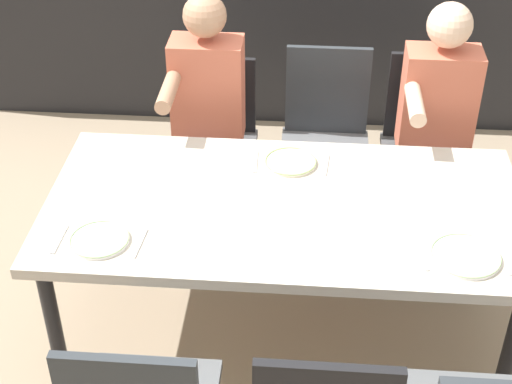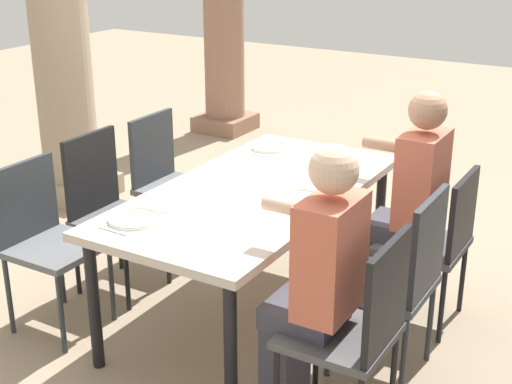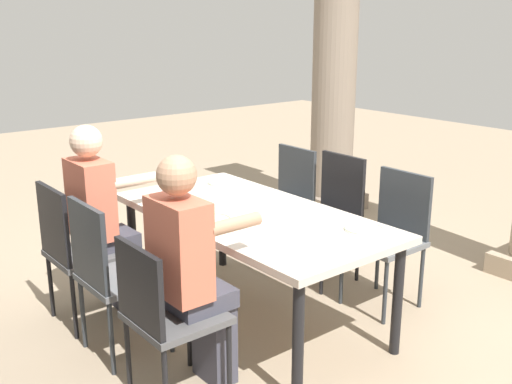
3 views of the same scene
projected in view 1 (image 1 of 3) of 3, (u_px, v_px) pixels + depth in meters
The scene contains 17 objects.
ground_plane at pixel (281, 336), 3.45m from camera, with size 16.00×16.00×0.00m, color gray.
dining_table at pixel (284, 216), 3.06m from camera, with size 1.89×0.95×0.74m.
chair_west_south at pixel (427, 138), 3.83m from camera, with size 0.44×0.44×0.93m.
chair_mid_south at pixel (326, 132), 3.86m from camera, with size 0.44×0.44×0.95m.
chair_east_south at pixel (213, 134), 3.91m from camera, with size 0.44×0.44×0.87m.
diner_woman_green at pixel (435, 131), 3.58m from camera, with size 0.35×0.49×1.29m.
diner_man_white at pixel (206, 120), 3.67m from camera, with size 0.35×0.49×1.29m.
patio_railing at pixel (299, 55), 4.80m from camera, with size 4.29×0.10×0.90m, color black.
plate_0 at pixel (465, 256), 2.75m from camera, with size 0.25×0.25×0.02m.
fork_0 at pixel (508, 259), 2.74m from camera, with size 0.02×0.17×0.01m, color silver.
spoon_0 at pixel (423, 255), 2.76m from camera, with size 0.02×0.17×0.01m, color silver.
plate_1 at pixel (291, 162), 3.26m from camera, with size 0.22×0.22×0.02m.
fork_1 at pixel (326, 165), 3.25m from camera, with size 0.02×0.17×0.01m, color silver.
spoon_1 at pixel (255, 162), 3.27m from camera, with size 0.02×0.17×0.01m, color silver.
plate_2 at pixel (99, 240), 2.83m from camera, with size 0.22×0.22×0.02m.
fork_2 at pixel (140, 243), 2.82m from camera, with size 0.02×0.17×0.01m, color silver.
spoon_2 at pixel (60, 239), 2.84m from camera, with size 0.02×0.17×0.01m, color silver.
Camera 1 is at (-0.08, 2.45, 2.52)m, focal length 53.97 mm.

